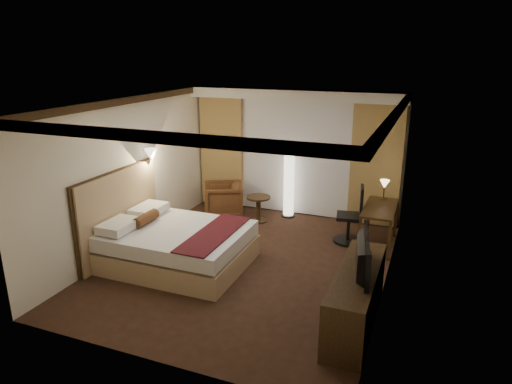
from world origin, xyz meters
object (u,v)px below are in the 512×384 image
at_px(floor_lamp, 289,185).
at_px(dresser, 356,297).
at_px(bed, 178,246).
at_px(side_table, 258,209).
at_px(armchair, 223,198).
at_px(television, 357,247).
at_px(desk, 378,226).
at_px(office_chair, 349,214).

distance_m(floor_lamp, dresser, 4.11).
bearing_deg(bed, side_table, 77.51).
height_order(bed, armchair, armchair).
bearing_deg(floor_lamp, television, -60.34).
distance_m(dresser, television, 0.71).
relative_size(armchair, desk, 0.65).
distance_m(desk, dresser, 2.68).
distance_m(desk, television, 2.78).
relative_size(armchair, television, 0.71).
xyz_separation_m(desk, television, (0.02, -2.68, 0.72)).
relative_size(bed, armchair, 2.79).
relative_size(floor_lamp, dresser, 0.71).
distance_m(bed, desk, 3.63).
xyz_separation_m(side_table, dresser, (2.54, -3.02, 0.11)).
xyz_separation_m(bed, office_chair, (2.48, 1.97, 0.22)).
bearing_deg(floor_lamp, dresser, -59.98).
height_order(bed, floor_lamp, floor_lamp).
distance_m(floor_lamp, desk, 2.20).
distance_m(floor_lamp, office_chair, 1.73).
height_order(floor_lamp, office_chair, floor_lamp).
bearing_deg(bed, office_chair, 38.49).
height_order(bed, office_chair, office_chair).
relative_size(side_table, floor_lamp, 0.39).
bearing_deg(television, armchair, 37.27).
relative_size(side_table, office_chair, 0.50).
xyz_separation_m(office_chair, television, (0.56, -2.63, 0.54)).
xyz_separation_m(side_table, television, (2.51, -3.02, 0.82)).
distance_m(side_table, television, 4.01).
bearing_deg(office_chair, bed, -151.51).
relative_size(bed, side_table, 4.09).
height_order(armchair, dresser, armchair).
bearing_deg(bed, armchair, 97.20).
height_order(armchair, office_chair, office_chair).
distance_m(armchair, side_table, 0.83).
bearing_deg(desk, floor_lamp, 156.61).
xyz_separation_m(armchair, office_chair, (2.78, -0.41, 0.15)).
distance_m(side_table, dresser, 3.95).
bearing_deg(armchair, desk, 57.68).
bearing_deg(television, desk, -9.94).
bearing_deg(floor_lamp, armchair, -158.78).
relative_size(armchair, office_chair, 0.73).
bearing_deg(dresser, office_chair, 102.59).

